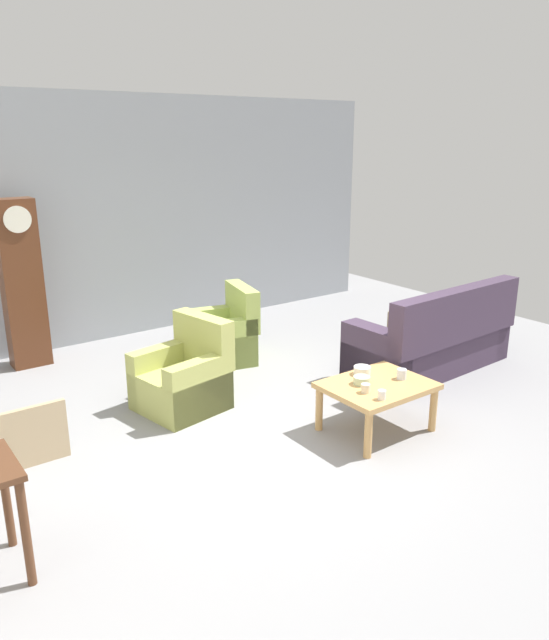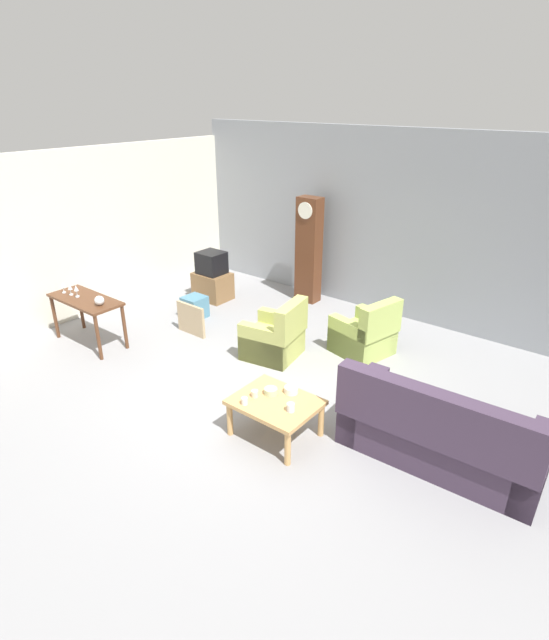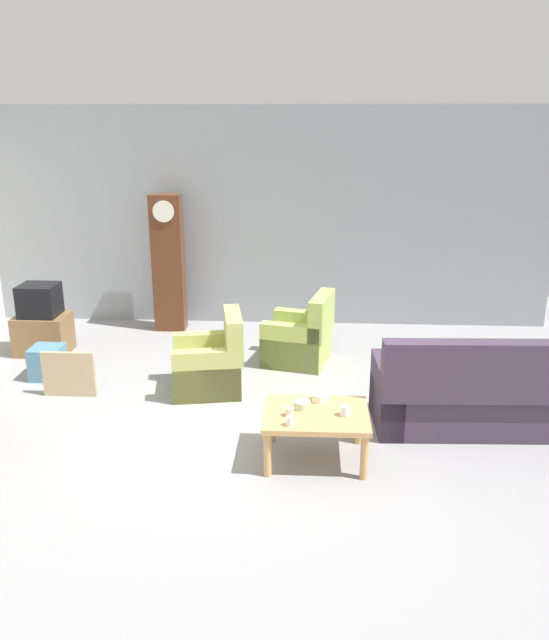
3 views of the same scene
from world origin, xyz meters
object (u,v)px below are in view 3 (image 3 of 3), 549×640
at_px(armchair_olive_far, 300,340).
at_px(framed_picture_leaning, 69,374).
at_px(cup_blue_rimmed, 345,411).
at_px(bowl_white_stacked, 320,397).
at_px(storage_box_blue, 48,362).
at_px(coffee_table_wood, 316,419).
at_px(cup_white_porcelain, 290,421).
at_px(tv_stand_cabinet, 43,334).
at_px(armchair_olive_near, 211,365).
at_px(couch_floral, 480,396).
at_px(cup_cream_tall, 290,412).
at_px(grandfather_clock, 168,263).
at_px(tv_crt, 39,300).
at_px(bowl_shallow_green, 302,405).

bearing_deg(armchair_olive_far, framed_picture_leaning, -155.43).
xyz_separation_m(cup_blue_rimmed, bowl_white_stacked, (-0.22, 0.30, -0.01)).
xyz_separation_m(storage_box_blue, bowl_white_stacked, (3.28, -1.52, 0.32)).
relative_size(coffee_table_wood, cup_blue_rimmed, 9.94).
bearing_deg(cup_white_porcelain, tv_stand_cabinet, 139.63).
xyz_separation_m(armchair_olive_near, tv_stand_cabinet, (-2.42, 1.10, -0.04)).
distance_m(tv_stand_cabinet, cup_blue_rimmed, 4.72).
bearing_deg(couch_floral, storage_box_blue, 167.88).
bearing_deg(coffee_table_wood, cup_cream_tall, -160.55).
bearing_deg(couch_floral, grandfather_clock, 141.78).
xyz_separation_m(tv_crt, cup_blue_rimmed, (3.88, -2.67, -0.21)).
bearing_deg(storage_box_blue, cup_blue_rimmed, -27.54).
height_order(cup_blue_rimmed, bowl_shallow_green, cup_blue_rimmed).
height_order(tv_crt, framed_picture_leaning, tv_crt).
xyz_separation_m(framed_picture_leaning, cup_white_porcelain, (2.55, -1.53, 0.25)).
height_order(armchair_olive_near, storage_box_blue, armchair_olive_near).
distance_m(tv_stand_cabinet, storage_box_blue, 0.93).
bearing_deg(bowl_shallow_green, armchair_olive_near, 126.73).
distance_m(coffee_table_wood, framed_picture_leaning, 3.06).
xyz_separation_m(framed_picture_leaning, storage_box_blue, (-0.46, 0.51, -0.07)).
height_order(armchair_olive_near, bowl_white_stacked, armchair_olive_near).
relative_size(tv_stand_cabinet, cup_blue_rimmed, 7.04).
bearing_deg(framed_picture_leaning, couch_floral, -6.96).
bearing_deg(tv_crt, grandfather_clock, 35.95).
bearing_deg(cup_blue_rimmed, bowl_white_stacked, 125.73).
height_order(storage_box_blue, cup_blue_rimmed, cup_blue_rimmed).
height_order(armchair_olive_near, cup_blue_rimmed, armchair_olive_near).
relative_size(coffee_table_wood, bowl_shallow_green, 6.13).
bearing_deg(armchair_olive_far, coffee_table_wood, -85.73).
bearing_deg(coffee_table_wood, storage_box_blue, 151.38).
bearing_deg(bowl_white_stacked, cup_cream_tall, -130.26).
distance_m(armchair_olive_near, coffee_table_wood, 1.94).
height_order(cup_blue_rimmed, cup_cream_tall, cup_blue_rimmed).
xyz_separation_m(couch_floral, coffee_table_wood, (-1.66, -0.71, 0.05)).
xyz_separation_m(coffee_table_wood, tv_crt, (-3.62, 2.61, 0.33)).
relative_size(tv_stand_cabinet, cup_white_porcelain, 8.03).
bearing_deg(cup_white_porcelain, armchair_olive_near, 118.57).
bearing_deg(tv_crt, storage_box_blue, -65.38).
bearing_deg(armchair_olive_near, bowl_shallow_green, -53.27).
distance_m(storage_box_blue, bowl_shallow_green, 3.55).
distance_m(armchair_olive_far, cup_blue_rimmed, 2.55).
height_order(framed_picture_leaning, bowl_shallow_green, bowl_shallow_green).
xyz_separation_m(tv_stand_cabinet, cup_blue_rimmed, (3.88, -2.67, 0.26)).
distance_m(armchair_olive_near, armchair_olive_far, 1.38).
height_order(cup_white_porcelain, bowl_white_stacked, cup_white_porcelain).
xyz_separation_m(grandfather_clock, bowl_shallow_green, (2.00, -3.62, -0.49)).
bearing_deg(armchair_olive_near, framed_picture_leaning, -170.65).
bearing_deg(coffee_table_wood, tv_crt, 144.21).
bearing_deg(bowl_white_stacked, cup_white_porcelain, -117.52).
distance_m(tv_stand_cabinet, framed_picture_leaning, 1.60).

